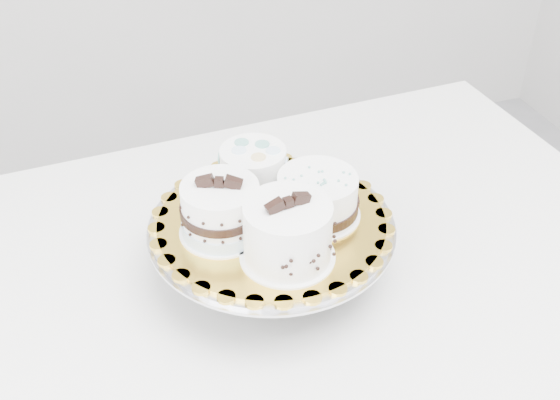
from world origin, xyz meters
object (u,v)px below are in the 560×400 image
object	(u,v)px
cake_banded	(221,211)
cake_ribbon	(318,197)
table	(243,333)
cake_stand	(272,239)
cake_swirl	(288,234)
cake_board	(272,221)
cake_dots	(253,170)

from	to	relation	value
cake_banded	cake_ribbon	size ratio (longest dim) A/B	1.03
table	cake_stand	bearing A→B (deg)	31.03
cake_stand	cake_swirl	distance (m)	0.11
cake_stand	cake_board	xyz separation A→B (m)	(0.00, 0.00, 0.03)
cake_swirl	cake_board	bearing A→B (deg)	77.49
cake_stand	cake_ribbon	distance (m)	0.09
table	cake_banded	bearing A→B (deg)	106.29
cake_dots	cake_banded	bearing A→B (deg)	-140.84
cake_board	cake_banded	size ratio (longest dim) A/B	2.32
cake_swirl	cake_ribbon	bearing A→B (deg)	36.71
cake_swirl	cake_ribbon	xyz separation A→B (m)	(0.07, 0.07, -0.01)
table	cake_banded	world-z (taller)	cake_banded
table	cake_ribbon	bearing A→B (deg)	10.82
cake_swirl	cake_stand	bearing A→B (deg)	77.49
table	cake_stand	size ratio (longest dim) A/B	4.01
table	cake_dots	world-z (taller)	cake_dots
cake_board	cake_dots	size ratio (longest dim) A/B	2.71
table	cake_swirl	world-z (taller)	cake_swirl
cake_dots	cake_ribbon	distance (m)	0.11
cake_dots	cake_ribbon	bearing A→B (deg)	-60.92
cake_stand	cake_banded	bearing A→B (deg)	-177.32
cake_board	cake_swirl	world-z (taller)	cake_swirl
cake_banded	cake_board	bearing A→B (deg)	26.26
cake_swirl	cake_ribbon	distance (m)	0.10
cake_dots	cake_ribbon	world-z (taller)	cake_dots
cake_stand	cake_dots	xyz separation A→B (m)	(-0.00, 0.07, 0.07)
table	cake_stand	distance (m)	0.15
cake_stand	cake_swirl	size ratio (longest dim) A/B	2.68
cake_banded	cake_dots	distance (m)	0.10
cake_ribbon	cake_stand	bearing A→B (deg)	-175.68
cake_stand	cake_banded	xyz separation A→B (m)	(-0.07, -0.00, 0.07)
cake_board	cake_dots	world-z (taller)	cake_dots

